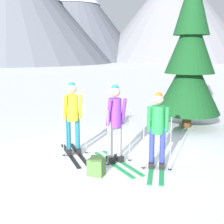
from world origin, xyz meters
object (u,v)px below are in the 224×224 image
Objects in this scene: skier_in_green at (158,127)px; pine_tree_mid at (190,57)px; skier_in_yellow at (72,114)px; backpack_on_snow_front at (96,166)px; skier_in_purple at (115,121)px.

skier_in_green is 4.03m from pine_tree_mid.
skier_in_yellow is 1.08× the size of skier_in_green.
skier_in_green is 4.14× the size of backpack_on_snow_front.
backpack_on_snow_front is (-0.42, -0.67, -0.77)m from skier_in_purple.
skier_in_green is at bearing 13.14° from backpack_on_snow_front.
pine_tree_mid is (1.72, 3.39, 1.35)m from skier_in_green.
skier_in_yellow is 1.63m from backpack_on_snow_front.
skier_in_green is at bearing -23.49° from skier_in_purple.
skier_in_purple is at bearing 57.69° from backpack_on_snow_front.
skier_in_yellow is at bearing -146.08° from pine_tree_mid.
pine_tree_mid is 5.18m from backpack_on_snow_front.
skier_in_purple is 1.10m from backpack_on_snow_front.
skier_in_green is at bearing -116.84° from pine_tree_mid.
pine_tree_mid reaches higher than skier_in_green.
pine_tree_mid is (2.57, 3.02, 1.30)m from skier_in_purple.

